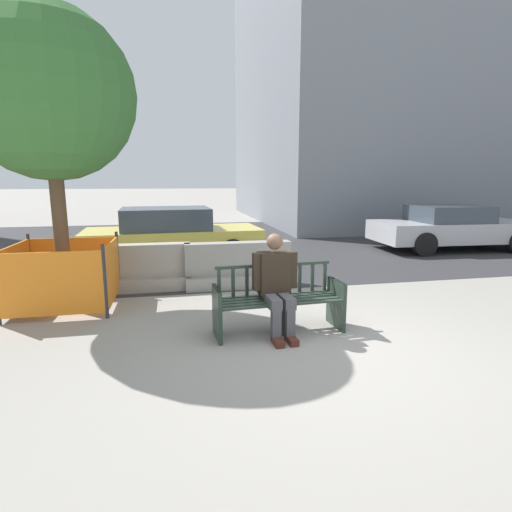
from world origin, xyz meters
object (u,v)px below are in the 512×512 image
at_px(street_bench, 278,303).
at_px(jersey_barrier_centre, 238,268).
at_px(seated_person, 276,282).
at_px(street_tree, 48,95).
at_px(jersey_barrier_left, 135,271).
at_px(construction_fence, 65,273).
at_px(car_sedan_mid, 451,227).
at_px(car_taxi_near, 172,235).

height_order(street_bench, jersey_barrier_centre, street_bench).
relative_size(seated_person, street_tree, 0.29).
height_order(jersey_barrier_left, construction_fence, construction_fence).
bearing_deg(car_sedan_mid, street_bench, -141.30).
bearing_deg(construction_fence, jersey_barrier_left, 40.69).
bearing_deg(car_taxi_near, jersey_barrier_centre, -64.60).
bearing_deg(construction_fence, car_taxi_near, 63.58).
relative_size(street_bench, street_tree, 0.38).
relative_size(street_bench, jersey_barrier_left, 0.86).
xyz_separation_m(jersey_barrier_left, street_tree, (-0.99, -0.85, 2.86)).
height_order(seated_person, car_sedan_mid, seated_person).
relative_size(street_tree, car_taxi_near, 1.04).
bearing_deg(jersey_barrier_centre, street_tree, -166.00).
xyz_separation_m(jersey_barrier_centre, construction_fence, (-2.88, -0.72, 0.21)).
xyz_separation_m(seated_person, street_tree, (-2.98, 1.78, 2.51)).
bearing_deg(street_tree, construction_fence, 153.43).
xyz_separation_m(construction_fence, car_sedan_mid, (9.60, 3.55, 0.09)).
bearing_deg(seated_person, car_taxi_near, 104.67).
xyz_separation_m(street_tree, construction_fence, (-0.00, 0.00, -2.65)).
bearing_deg(street_tree, car_taxi_near, 63.58).
bearing_deg(street_tree, car_sedan_mid, 20.28).
bearing_deg(car_sedan_mid, street_tree, -159.72).
bearing_deg(car_sedan_mid, jersey_barrier_centre, -157.17).
xyz_separation_m(jersey_barrier_left, construction_fence, (-0.99, -0.85, 0.21)).
height_order(jersey_barrier_left, car_sedan_mid, car_sedan_mid).
xyz_separation_m(street_bench, construction_fence, (-3.03, 1.72, 0.15)).
xyz_separation_m(street_tree, car_sedan_mid, (9.60, 3.55, -2.56)).
bearing_deg(seated_person, street_bench, 51.67).
height_order(street_bench, street_tree, street_tree).
xyz_separation_m(street_tree, car_taxi_near, (1.65, 3.32, -2.53)).
relative_size(jersey_barrier_centre, street_tree, 0.45).
bearing_deg(car_sedan_mid, jersey_barrier_left, -162.61).
bearing_deg(construction_fence, seated_person, -30.80).
distance_m(construction_fence, car_sedan_mid, 10.24).
xyz_separation_m(seated_person, car_sedan_mid, (6.62, 5.33, -0.05)).
distance_m(jersey_barrier_centre, jersey_barrier_left, 1.90).
relative_size(street_bench, jersey_barrier_centre, 0.86).
distance_m(seated_person, street_tree, 4.29).
height_order(street_bench, jersey_barrier_left, street_bench).
bearing_deg(jersey_barrier_left, street_bench, -51.53).
height_order(street_bench, construction_fence, construction_fence).
height_order(street_bench, car_taxi_near, car_taxi_near).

